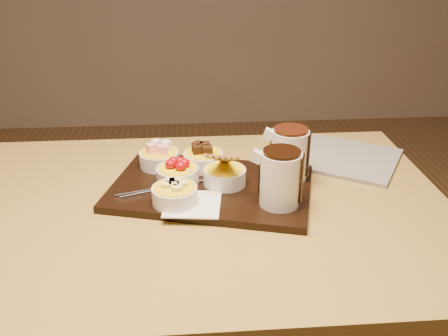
{
  "coord_description": "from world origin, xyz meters",
  "views": [
    {
      "loc": [
        0.01,
        -0.98,
        1.31
      ],
      "look_at": [
        0.09,
        0.06,
        0.81
      ],
      "focal_mm": 40.0,
      "sensor_mm": 36.0,
      "label": 1
    }
  ],
  "objects": [
    {
      "name": "newspaper",
      "position": [
        0.41,
        0.21,
        0.76
      ],
      "size": [
        0.38,
        0.36,
        0.01
      ],
      "primitive_type": "cube",
      "rotation": [
        0.0,
        0.0,
        -0.55
      ],
      "color": "beige",
      "rests_on": "dining_table"
    },
    {
      "name": "pitcher_milk_chocolate",
      "position": [
        0.25,
        0.08,
        0.83
      ],
      "size": [
        0.11,
        0.11,
        0.12
      ],
      "primitive_type": "cylinder",
      "rotation": [
        0.0,
        0.0,
        -0.27
      ],
      "color": "silver",
      "rests_on": "serving_board"
    },
    {
      "name": "bowl_strawberries",
      "position": [
        -0.02,
        0.07,
        0.79
      ],
      "size": [
        0.1,
        0.1,
        0.04
      ],
      "primitive_type": "cylinder",
      "color": "silver",
      "rests_on": "serving_board"
    },
    {
      "name": "dining_table",
      "position": [
        0.0,
        0.0,
        0.65
      ],
      "size": [
        1.2,
        0.8,
        0.75
      ],
      "color": "olive",
      "rests_on": "ground"
    },
    {
      "name": "bowl_biscotti",
      "position": [
        0.09,
        0.06,
        0.79
      ],
      "size": [
        0.1,
        0.1,
        0.04
      ],
      "primitive_type": "cylinder",
      "color": "silver",
      "rests_on": "serving_board"
    },
    {
      "name": "fondue_skewers",
      "position": [
        -0.04,
        0.05,
        0.77
      ],
      "size": [
        0.1,
        0.26,
        0.01
      ],
      "primitive_type": null,
      "rotation": [
        0.0,
        0.0,
        -1.28
      ],
      "color": "silver",
      "rests_on": "serving_board"
    },
    {
      "name": "napkin",
      "position": [
        0.01,
        -0.03,
        0.77
      ],
      "size": [
        0.13,
        0.13,
        0.0
      ],
      "primitive_type": "cube",
      "rotation": [
        0.0,
        0.0,
        -0.13
      ],
      "color": "white",
      "rests_on": "serving_board"
    },
    {
      "name": "bowl_cake",
      "position": [
        0.04,
        0.15,
        0.79
      ],
      "size": [
        0.1,
        0.1,
        0.04
      ],
      "primitive_type": "cylinder",
      "color": "silver",
      "rests_on": "serving_board"
    },
    {
      "name": "serving_board",
      "position": [
        0.06,
        0.06,
        0.76
      ],
      "size": [
        0.52,
        0.41,
        0.02
      ],
      "primitive_type": "cube",
      "rotation": [
        0.0,
        0.0,
        -0.27
      ],
      "color": "black",
      "rests_on": "dining_table"
    },
    {
      "name": "bowl_marshmallows",
      "position": [
        -0.07,
        0.17,
        0.79
      ],
      "size": [
        0.1,
        0.1,
        0.04
      ],
      "primitive_type": "cylinder",
      "color": "silver",
      "rests_on": "serving_board"
    },
    {
      "name": "pitcher_dark_chocolate",
      "position": [
        0.2,
        -0.04,
        0.83
      ],
      "size": [
        0.11,
        0.11,
        0.12
      ],
      "primitive_type": "cylinder",
      "rotation": [
        0.0,
        0.0,
        -0.27
      ],
      "color": "silver",
      "rests_on": "serving_board"
    },
    {
      "name": "bowl_bananas",
      "position": [
        -0.02,
        -0.02,
        0.79
      ],
      "size": [
        0.1,
        0.1,
        0.04
      ],
      "primitive_type": "cylinder",
      "color": "silver",
      "rests_on": "serving_board"
    }
  ]
}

